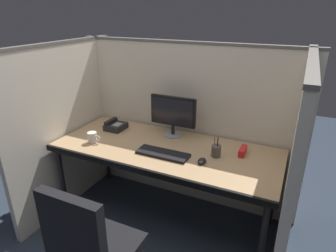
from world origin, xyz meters
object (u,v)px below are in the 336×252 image
object	(u,v)px
keyboard_main	(163,154)
pen_cup	(216,151)
coffee_mug	(93,138)
red_stapler	(243,151)
desk_phone	(115,126)
monitor_center	(173,113)
desk	(165,153)
computer_mouse	(202,161)

from	to	relation	value
keyboard_main	pen_cup	distance (m)	0.43
coffee_mug	red_stapler	xyz separation A→B (m)	(1.24, 0.34, -0.02)
pen_cup	desk_phone	bearing A→B (deg)	173.11
monitor_center	red_stapler	xyz separation A→B (m)	(0.66, -0.10, -0.19)
desk	pen_cup	size ratio (longest dim) A/B	11.19
coffee_mug	desk_phone	bearing A→B (deg)	89.46
monitor_center	pen_cup	xyz separation A→B (m)	(0.48, -0.23, -0.17)
red_stapler	desk_phone	bearing A→B (deg)	-179.88
desk	computer_mouse	bearing A→B (deg)	-15.88
monitor_center	computer_mouse	bearing A→B (deg)	-42.32
desk_phone	pen_cup	world-z (taller)	pen_cup
desk	computer_mouse	size ratio (longest dim) A/B	19.79
monitor_center	red_stapler	size ratio (longest dim) A/B	2.87
monitor_center	coffee_mug	distance (m)	0.74
desk_phone	computer_mouse	bearing A→B (deg)	-15.64
red_stapler	keyboard_main	bearing A→B (deg)	-153.54
keyboard_main	computer_mouse	xyz separation A→B (m)	(0.33, 0.01, 0.01)
desk	monitor_center	bearing A→B (deg)	100.22
computer_mouse	red_stapler	world-z (taller)	red_stapler
desk_phone	red_stapler	bearing A→B (deg)	0.12
desk	keyboard_main	xyz separation A→B (m)	(0.04, -0.11, 0.06)
desk	red_stapler	distance (m)	0.64
keyboard_main	desk_phone	bearing A→B (deg)	156.49
keyboard_main	red_stapler	bearing A→B (deg)	26.46
coffee_mug	red_stapler	size ratio (longest dim) A/B	0.84
desk	coffee_mug	world-z (taller)	coffee_mug
computer_mouse	monitor_center	bearing A→B (deg)	137.68
keyboard_main	red_stapler	size ratio (longest dim) A/B	2.87
monitor_center	desk_phone	size ratio (longest dim) A/B	2.26
monitor_center	desk	bearing A→B (deg)	-79.78
desk_phone	pen_cup	distance (m)	1.06
monitor_center	red_stapler	world-z (taller)	monitor_center
keyboard_main	computer_mouse	distance (m)	0.33
pen_cup	monitor_center	bearing A→B (deg)	154.55
desk	pen_cup	bearing A→B (deg)	5.93
keyboard_main	coffee_mug	bearing A→B (deg)	-175.43
monitor_center	coffee_mug	world-z (taller)	monitor_center
keyboard_main	desk_phone	distance (m)	0.71
keyboard_main	pen_cup	bearing A→B (deg)	21.90
monitor_center	red_stapler	bearing A→B (deg)	-8.46
computer_mouse	desk_phone	size ratio (longest dim) A/B	0.51
desk	red_stapler	bearing A→B (deg)	15.82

